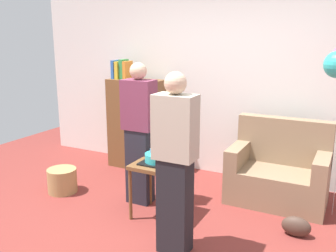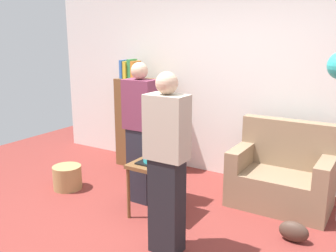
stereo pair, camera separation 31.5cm
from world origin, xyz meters
The scene contains 10 objects.
ground_plane centered at (0.00, 0.00, 0.00)m, with size 8.00×8.00×0.00m, color maroon.
wall_back centered at (0.00, 2.05, 1.35)m, with size 6.00×0.10×2.70m, color silver.
couch centered at (0.88, 1.45, 0.34)m, with size 1.10×0.70×0.96m.
bookshelf centered at (-1.23, 1.70, 0.67)m, with size 0.80×0.36×1.58m.
side_table centered at (-0.20, 0.46, 0.51)m, with size 0.48×0.48×0.60m.
birthday_cake centered at (-0.20, 0.46, 0.65)m, with size 0.32×0.32×0.17m.
person_blowing_candles centered at (-0.55, 0.68, 0.83)m, with size 0.36×0.22×1.63m.
person_holding_cake centered at (0.27, -0.06, 0.83)m, with size 0.36×0.22×1.63m.
wicker_basket centered at (-1.56, 0.47, 0.15)m, with size 0.36×0.36×0.30m, color #A88451.
handbag centered at (1.22, 0.70, 0.10)m, with size 0.28×0.14×0.20m, color #473328.
Camera 1 is at (1.61, -2.81, 1.92)m, focal length 39.99 mm.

